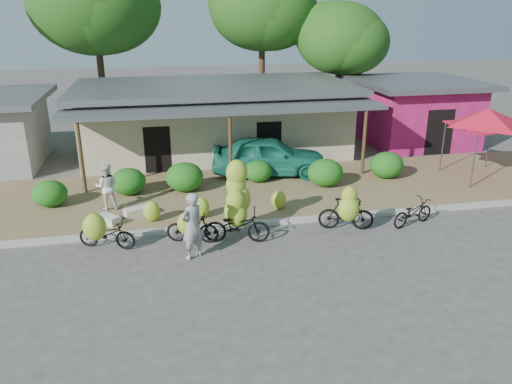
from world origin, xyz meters
TOP-DOWN VIEW (x-y plane):
  - ground at (0.00, 0.00)m, footprint 100.00×100.00m
  - sidewalk at (0.00, 5.00)m, footprint 60.00×6.00m
  - curb at (0.00, 2.00)m, footprint 60.00×0.25m
  - shop_main at (0.00, 10.93)m, footprint 13.00×8.50m
  - shop_pink at (10.50, 10.99)m, footprint 6.00×6.00m
  - tree_far_center at (-5.69, 16.11)m, footprint 6.70×6.70m
  - tree_center_right at (3.31, 16.61)m, footprint 5.98×5.93m
  - tree_near_right at (7.31, 14.61)m, footprint 5.01×4.88m
  - hedge_0 at (-6.62, 4.87)m, footprint 1.20×1.08m
  - hedge_1 at (-3.96, 5.54)m, footprint 1.29×1.17m
  - hedge_2 at (-1.87, 5.49)m, footprint 1.43×1.29m
  - hedge_3 at (1.09, 6.00)m, footprint 1.13×1.02m
  - hedge_4 at (3.56, 4.96)m, footprint 1.39×1.25m
  - hedge_5 at (6.36, 5.43)m, footprint 1.38×1.25m
  - red_canopy at (10.19, 4.77)m, footprint 3.50×3.50m
  - bike_far_left at (-4.50, 1.18)m, footprint 1.85×1.48m
  - bike_left at (-1.97, 1.07)m, footprint 1.67×1.31m
  - bike_center at (-0.57, 1.21)m, footprint 2.09×1.40m
  - bike_right at (2.91, 0.97)m, footprint 1.84×1.40m
  - bike_far_right at (5.23, 1.05)m, footprint 1.78×1.12m
  - loose_banana_a at (-3.13, 2.79)m, footprint 0.56×0.47m
  - loose_banana_b at (-1.52, 2.77)m, footprint 0.56×0.48m
  - loose_banana_c at (1.20, 3.02)m, footprint 0.52×0.45m
  - sack_near at (-3.61, 3.31)m, footprint 0.94×0.69m
  - sack_far at (-4.52, 2.86)m, footprint 0.80×0.79m
  - vendor at (-2.00, 0.22)m, footprint 0.86×0.78m
  - bystander at (-4.60, 4.20)m, footprint 0.83×0.67m
  - teal_van at (1.72, 6.83)m, footprint 4.95×2.69m

SIDE VIEW (x-z plane):
  - ground at x=0.00m, z-range 0.00..0.00m
  - sidewalk at x=0.00m, z-range 0.00..0.12m
  - curb at x=0.00m, z-range 0.00..0.15m
  - sack_far at x=-4.52m, z-range 0.12..0.40m
  - sack_near at x=-3.61m, z-range 0.12..0.42m
  - bike_far_right at x=5.23m, z-range 0.00..0.88m
  - loose_banana_c at x=1.20m, z-range 0.12..0.78m
  - loose_banana_a at x=-3.13m, z-range 0.12..0.82m
  - loose_banana_b at x=-1.52m, z-range 0.12..0.83m
  - hedge_3 at x=1.09m, z-range 0.12..1.00m
  - bike_left at x=-1.97m, z-range -0.06..1.20m
  - bike_far_left at x=-4.50m, z-range -0.11..1.26m
  - hedge_0 at x=-6.62m, z-range 0.12..1.05m
  - hedge_1 at x=-3.96m, z-range 0.12..1.13m
  - hedge_5 at x=6.36m, z-range 0.12..1.20m
  - hedge_4 at x=3.56m, z-range 0.12..1.20m
  - hedge_2 at x=-1.87m, z-range 0.12..1.23m
  - bike_right at x=2.91m, z-range -0.13..1.55m
  - teal_van at x=1.72m, z-range 0.12..1.72m
  - bike_center at x=-0.57m, z-range -0.29..2.16m
  - bystander at x=-4.60m, z-range 0.12..1.76m
  - vendor at x=-2.00m, z-range 0.00..1.96m
  - shop_pink at x=10.50m, z-range 0.05..3.30m
  - shop_main at x=0.00m, z-range 0.05..3.40m
  - red_canopy at x=10.19m, z-range 1.18..4.04m
  - tree_near_right at x=7.31m, z-range 1.69..8.78m
  - tree_center_right at x=3.31m, z-range 2.27..11.35m
  - tree_far_center at x=-5.69m, z-range 2.25..11.92m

